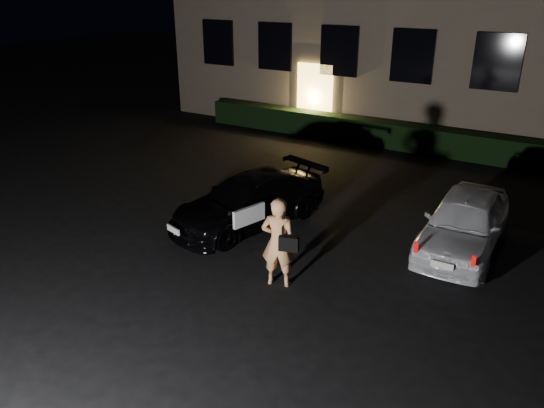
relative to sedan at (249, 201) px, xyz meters
The scene contains 5 objects.
ground 3.08m from the sedan, 68.52° to the right, with size 80.00×80.00×0.00m, color black.
hedge 7.77m from the sedan, 81.80° to the left, with size 15.00×0.70×0.85m, color black.
sedan is the anchor object (origin of this frame).
hatch 4.74m from the sedan, 15.21° to the left, with size 1.50×3.67×1.25m.
man 2.78m from the sedan, 45.53° to the right, with size 0.80×0.59×1.75m.
Camera 1 is at (5.14, -6.64, 5.30)m, focal length 35.00 mm.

